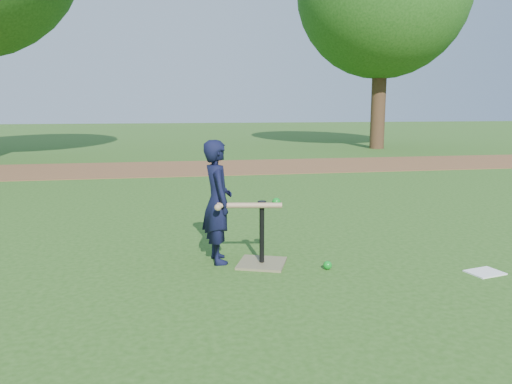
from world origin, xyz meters
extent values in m
plane|color=#285116|center=(0.00, 0.00, 0.00)|extent=(80.00, 80.00, 0.00)
cube|color=brown|center=(0.00, 7.50, 0.01)|extent=(24.00, 3.00, 0.01)
imported|color=black|center=(-0.47, 0.06, 0.59)|extent=(0.33, 0.46, 1.18)
sphere|color=#0C8A1D|center=(0.50, -0.38, 0.04)|extent=(0.08, 0.08, 0.08)
cube|color=white|center=(1.86, -0.74, 0.01)|extent=(0.34, 0.29, 0.01)
cube|color=olive|center=(-0.07, -0.12, 0.01)|extent=(0.56, 0.56, 0.02)
cylinder|color=black|center=(-0.07, -0.12, 0.30)|extent=(0.05, 0.05, 0.55)
cylinder|color=black|center=(-0.07, -0.12, 0.58)|extent=(0.08, 0.08, 0.06)
cylinder|color=tan|center=(-0.19, -0.14, 0.58)|extent=(0.60, 0.16, 0.05)
sphere|color=tan|center=(-0.49, -0.18, 0.58)|extent=(0.06, 0.06, 0.06)
sphere|color=#0C8A1D|center=(0.06, -0.13, 0.60)|extent=(0.08, 0.08, 0.08)
cylinder|color=#382316|center=(6.50, 12.00, 1.71)|extent=(0.50, 0.50, 3.42)
camera|label=1|loc=(-0.97, -4.60, 1.49)|focal=35.00mm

